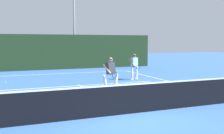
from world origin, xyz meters
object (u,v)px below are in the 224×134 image
Objects in this scene: player_near at (111,72)px; tennis_ball_extra at (104,85)px; light_pole at (74,14)px; player_far at (134,65)px; tennis_ball at (5,82)px.

tennis_ball_extra is at bearing -116.24° from player_near.
light_pole reaches higher than tennis_ball_extra.
light_pole is (1.17, 11.29, 4.87)m from tennis_ball_extra.
player_far is at bearing 30.89° from tennis_ball_extra.
player_near is at bearing 26.64° from player_far.
tennis_ball_extra is 12.35m from light_pole.
player_far is (2.75, 2.96, -0.00)m from player_near.
player_far is at bearing -12.08° from tennis_ball.
player_near is 4.04m from player_far.
light_pole is (6.10, 8.11, 4.87)m from tennis_ball.
player_far is 0.20× the size of light_pole.
light_pole is at bearing 84.07° from tennis_ball_extra.
player_far is 24.54× the size of tennis_ball.
player_near reaches higher than tennis_ball_extra.
player_near is 1.65m from tennis_ball_extra.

